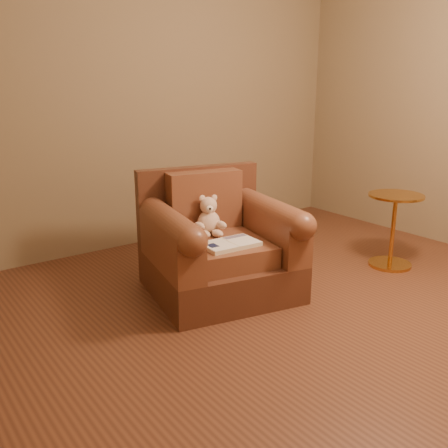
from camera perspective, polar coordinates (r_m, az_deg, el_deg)
floor at (r=3.31m, az=10.74°, el=-9.97°), size 4.00×4.00×0.00m
room at (r=2.99m, az=12.57°, el=21.07°), size 4.02×4.02×2.71m
armchair at (r=3.47m, az=-0.74°, el=-2.62°), size 1.09×1.05×0.83m
teddy_bear at (r=3.47m, az=-1.72°, el=0.52°), size 0.21×0.24×0.28m
guidebook at (r=3.25m, az=0.70°, el=-2.30°), size 0.38×0.24×0.03m
side_table at (r=4.15m, az=18.77°, el=-0.43°), size 0.42×0.42×0.59m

